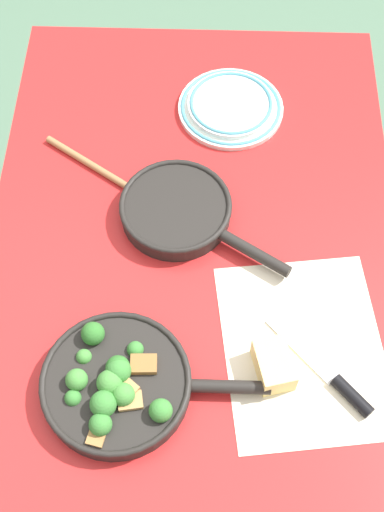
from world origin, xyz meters
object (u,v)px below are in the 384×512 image
skillet_broccoli (118,384)px  skillet_eggs (178,210)px  grater_knife (333,378)px  cheese_block (274,365)px  wooden_spoon (129,187)px  dinner_plate_stack (231,106)px

skillet_broccoli → skillet_eggs: size_ratio=1.18×
skillet_eggs → grater_knife: 0.45m
grater_knife → cheese_block: 0.11m
wooden_spoon → dinner_plate_stack: bearing=80.9°
wooden_spoon → grater_knife: grater_knife is taller
wooden_spoon → dinner_plate_stack: 0.31m
grater_knife → cheese_block: cheese_block is taller
grater_knife → cheese_block: bearing=40.2°
skillet_broccoli → cheese_block: bearing=9.1°
dinner_plate_stack → grater_knife: bearing=16.3°
skillet_eggs → grater_knife: size_ratio=1.71×
skillet_broccoli → grater_knife: (-0.03, 0.38, -0.02)m
cheese_block → dinner_plate_stack: 0.63m
wooden_spoon → grater_knife: (0.41, 0.40, 0.00)m
skillet_broccoli → dinner_plate_stack: (-0.67, 0.20, -0.01)m
skillet_broccoli → cheese_block: skillet_broccoli is taller
wooden_spoon → cheese_block: 0.49m
skillet_broccoli → dinner_plate_stack: bearing=73.6°
skillet_broccoli → grater_knife: bearing=4.4°
skillet_broccoli → wooden_spoon: size_ratio=1.28×
skillet_broccoli → wooden_spoon: skillet_broccoli is taller
skillet_eggs → wooden_spoon: bearing=-179.1°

